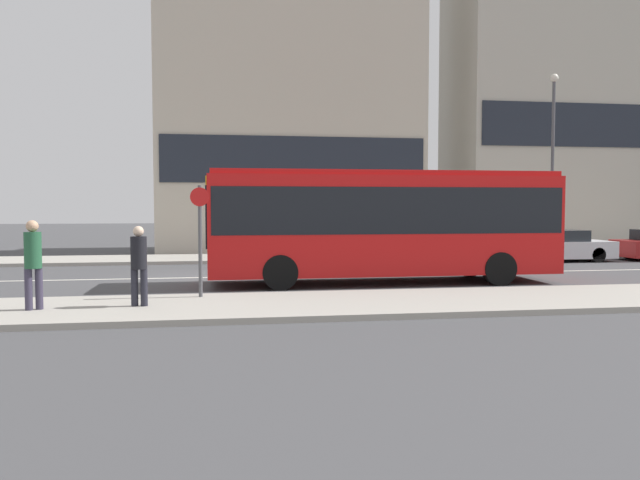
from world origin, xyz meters
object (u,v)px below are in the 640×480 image
street_lamp (553,147)px  city_bus (383,219)px  parked_car_0 (554,246)px  pedestrian_near_stop (33,259)px  bus_stop_sign (200,232)px  pedestrian_down_pavement (139,261)px

street_lamp → city_bus: bearing=-141.3°
parked_car_0 → street_lamp: street_lamp is taller
city_bus → pedestrian_near_stop: size_ratio=5.48×
bus_stop_sign → pedestrian_near_stop: bearing=-158.7°
pedestrian_near_stop → bus_stop_sign: size_ratio=0.71×
city_bus → bus_stop_sign: bearing=-149.1°
pedestrian_near_stop → street_lamp: bearing=-168.8°
pedestrian_down_pavement → bus_stop_sign: (1.25, 1.15, 0.56)m
city_bus → pedestrian_down_pavement: (-6.42, -4.03, -0.77)m
parked_car_0 → bus_stop_sign: 16.36m
bus_stop_sign → street_lamp: size_ratio=0.33×
parked_car_0 → pedestrian_down_pavement: (-15.13, -9.75, 0.49)m
city_bus → pedestrian_down_pavement: 7.62m
pedestrian_down_pavement → bus_stop_sign: size_ratio=0.65×
bus_stop_sign → city_bus: bearing=29.1°
city_bus → street_lamp: 12.82m
city_bus → parked_car_0: size_ratio=2.23×
city_bus → pedestrian_near_stop: bearing=-152.1°
parked_car_0 → street_lamp: bearing=63.8°
pedestrian_down_pavement → street_lamp: street_lamp is taller
city_bus → pedestrian_down_pavement: size_ratio=5.91×
pedestrian_near_stop → bus_stop_sign: (3.34, 1.30, 0.47)m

